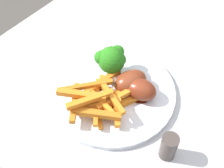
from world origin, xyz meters
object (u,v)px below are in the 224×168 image
broccoli_floret_front (112,59)px  carrot_fries_pile (100,99)px  dinner_plate (112,92)px  chicken_drumstick_far (128,83)px  chicken_drumstick_near (138,89)px  dining_table (144,117)px  pepper_shaker (169,147)px

broccoli_floret_front → carrot_fries_pile: (0.08, 0.04, -0.02)m
dinner_plate → chicken_drumstick_far: (-0.02, 0.02, 0.03)m
broccoli_floret_front → chicken_drumstick_near: bearing=80.5°
dining_table → dinner_plate: dinner_plate is taller
broccoli_floret_front → chicken_drumstick_near: 0.08m
dinner_plate → chicken_drumstick_far: chicken_drumstick_far is taller
dining_table → dinner_plate: size_ratio=4.33×
broccoli_floret_front → chicken_drumstick_near: broccoli_floret_front is taller
dining_table → pepper_shaker: (0.11, 0.11, 0.14)m
dinner_plate → carrot_fries_pile: carrot_fries_pile is taller
carrot_fries_pile → broccoli_floret_front: bearing=-156.8°
pepper_shaker → chicken_drumstick_far: bearing=-116.9°
carrot_fries_pile → chicken_drumstick_far: bearing=165.1°
dining_table → chicken_drumstick_near: size_ratio=9.84×
chicken_drumstick_near → pepper_shaker: pepper_shaker is taller
carrot_fries_pile → chicken_drumstick_far: size_ratio=1.25×
broccoli_floret_front → pepper_shaker: (0.08, 0.19, -0.03)m
dinner_plate → carrot_fries_pile: size_ratio=1.70×
dinner_plate → chicken_drumstick_near: (-0.02, 0.05, 0.03)m
dining_table → broccoli_floret_front: bearing=-75.3°
chicken_drumstick_far → dinner_plate: bearing=-45.9°
dinner_plate → pepper_shaker: 0.17m
dinner_plate → pepper_shaker: pepper_shaker is taller
chicken_drumstick_far → carrot_fries_pile: bearing=-14.9°
chicken_drumstick_near → pepper_shaker: bearing=58.5°
broccoli_floret_front → dinner_plate: bearing=39.4°
chicken_drumstick_near → pepper_shaker: size_ratio=2.02×
carrot_fries_pile → chicken_drumstick_near: carrot_fries_pile is taller
dining_table → carrot_fries_pile: size_ratio=7.35×
broccoli_floret_front → carrot_fries_pile: 0.09m
carrot_fries_pile → chicken_drumstick_near: bearing=148.4°
dining_table → pepper_shaker: 0.21m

